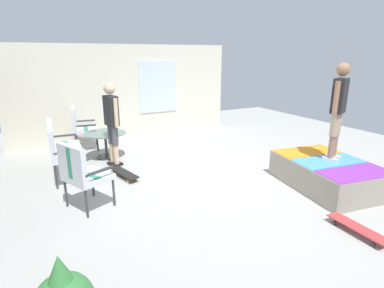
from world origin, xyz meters
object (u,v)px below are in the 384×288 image
(patio_bench, at_px, (59,145))
(patio_table, at_px, (106,140))
(patio_chair_by_wall, at_px, (81,171))
(person_watching, at_px, (112,118))
(skate_ramp, at_px, (329,173))
(person_skater, at_px, (338,105))
(skateboard_by_bench, at_px, (124,173))
(patio_chair_near_house, at_px, (80,125))
(skateboard_spare, at_px, (357,228))

(patio_bench, relative_size, patio_table, 1.42)
(patio_chair_by_wall, xyz_separation_m, person_watching, (1.68, -0.90, 0.38))
(skate_ramp, height_order, patio_table, patio_table)
(person_watching, distance_m, person_skater, 4.19)
(patio_table, xyz_separation_m, skateboard_by_bench, (-1.32, -0.01, -0.32))
(patio_chair_near_house, bearing_deg, skateboard_by_bench, -170.25)
(patio_chair_near_house, xyz_separation_m, skateboard_by_bench, (-2.24, -0.38, -0.53))
(skate_ramp, distance_m, patio_bench, 4.88)
(patio_chair_near_house, relative_size, patio_table, 1.13)
(patio_bench, relative_size, skateboard_by_bench, 1.55)
(patio_chair_by_wall, xyz_separation_m, skateboard_by_bench, (0.93, -0.88, -0.53))
(person_watching, bearing_deg, patio_chair_by_wall, 151.90)
(patio_table, relative_size, skateboard_spare, 1.12)
(patio_chair_by_wall, xyz_separation_m, person_skater, (-1.12, -3.99, 0.81))
(patio_chair_near_house, bearing_deg, person_watching, -164.70)
(patio_chair_by_wall, bearing_deg, person_skater, -105.64)
(skate_ramp, bearing_deg, patio_chair_near_house, 38.45)
(patio_bench, relative_size, person_watching, 0.75)
(patio_table, distance_m, skateboard_by_bench, 1.36)
(patio_chair_by_wall, relative_size, person_watching, 0.60)
(patio_chair_by_wall, bearing_deg, skate_ramp, -106.37)
(skate_ramp, height_order, person_skater, person_skater)
(patio_bench, bearing_deg, patio_chair_by_wall, -175.03)
(person_watching, bearing_deg, skate_ramp, -133.16)
(patio_chair_by_wall, height_order, person_skater, person_skater)
(skateboard_spare, bearing_deg, skate_ramp, -37.56)
(skate_ramp, relative_size, person_watching, 1.21)
(person_watching, relative_size, person_skater, 1.04)
(patio_chair_near_house, xyz_separation_m, patio_table, (-0.91, -0.37, -0.21))
(skate_ramp, relative_size, skateboard_by_bench, 2.51)
(skate_ramp, distance_m, patio_chair_by_wall, 4.11)
(patio_bench, height_order, patio_chair_by_wall, same)
(patio_table, bearing_deg, person_watching, -176.52)
(person_skater, relative_size, skateboard_spare, 2.02)
(skateboard_spare, bearing_deg, patio_chair_near_house, 24.34)
(skate_ramp, height_order, patio_chair_by_wall, patio_chair_by_wall)
(person_skater, distance_m, skateboard_by_bench, 3.96)
(patio_chair_by_wall, relative_size, skateboard_by_bench, 1.24)
(person_watching, relative_size, skateboard_by_bench, 2.07)
(skateboard_spare, bearing_deg, patio_table, 24.77)
(patio_table, distance_m, skateboard_spare, 5.09)
(skate_ramp, bearing_deg, patio_chair_by_wall, 73.63)
(skate_ramp, distance_m, patio_table, 4.58)
(skateboard_by_bench, xyz_separation_m, skateboard_spare, (-3.29, -2.12, 0.00))
(person_watching, xyz_separation_m, skateboard_spare, (-4.05, -2.10, -0.91))
(skate_ramp, bearing_deg, person_skater, -59.75)
(skate_ramp, relative_size, patio_table, 2.30)
(patio_chair_by_wall, xyz_separation_m, patio_table, (2.25, -0.86, -0.21))
(patio_chair_near_house, xyz_separation_m, skateboard_spare, (-5.53, -2.50, -0.53))
(patio_bench, xyz_separation_m, person_watching, (0.15, -1.03, 0.38))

